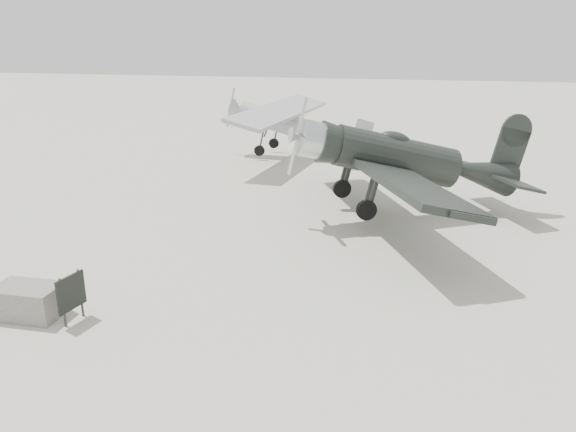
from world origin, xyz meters
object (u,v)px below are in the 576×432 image
at_px(highwing_monoplane, 292,121).
at_px(sign_board, 71,293).
at_px(lowwing_monoplane, 406,160).
at_px(equipment_block, 28,301).

xyz_separation_m(highwing_monoplane, sign_board, (-1.02, -20.43, -1.36)).
height_order(lowwing_monoplane, highwing_monoplane, lowwing_monoplane).
distance_m(highwing_monoplane, equipment_block, 20.63).
relative_size(highwing_monoplane, equipment_block, 7.32).
bearing_deg(highwing_monoplane, sign_board, -86.89).
bearing_deg(lowwing_monoplane, equipment_block, -155.40).
height_order(lowwing_monoplane, sign_board, lowwing_monoplane).
bearing_deg(highwing_monoplane, lowwing_monoplane, -49.82).
xyz_separation_m(lowwing_monoplane, equipment_block, (-9.01, -10.55, -1.87)).
distance_m(highwing_monoplane, sign_board, 20.50).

